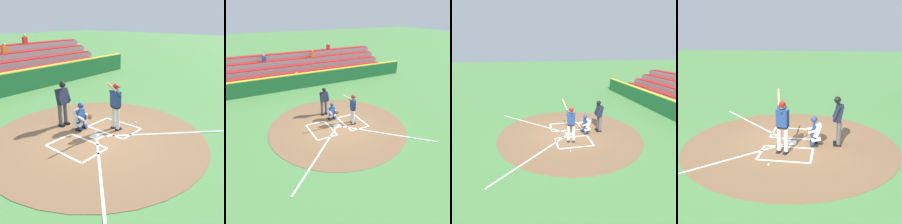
# 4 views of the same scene
# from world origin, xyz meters

# --- Properties ---
(ground_plane) EXTENTS (120.00, 120.00, 0.00)m
(ground_plane) POSITION_xyz_m (0.00, 0.00, 0.00)
(ground_plane) COLOR #4C8442
(dirt_circle) EXTENTS (8.00, 8.00, 0.01)m
(dirt_circle) POSITION_xyz_m (0.00, 0.00, 0.01)
(dirt_circle) COLOR brown
(dirt_circle) RESTS_ON ground
(home_plate_and_chalk) EXTENTS (7.93, 4.91, 0.01)m
(home_plate_and_chalk) POSITION_xyz_m (0.00, 0.88, 0.01)
(home_plate_and_chalk) COLOR white
(home_plate_and_chalk) RESTS_ON dirt_circle
(batter) EXTENTS (1.05, 0.54, 2.13)m
(batter) POSITION_xyz_m (-0.95, 0.14, 1.10)
(batter) COLOR silver
(batter) RESTS_ON ground
(catcher) EXTENTS (0.64, 0.62, 1.13)m
(catcher) POSITION_xyz_m (-0.11, -0.91, 0.59)
(catcher) COLOR black
(catcher) RESTS_ON ground
(plate_umpire) EXTENTS (0.58, 0.41, 1.86)m
(plate_umpire) POSITION_xyz_m (0.06, -1.76, 1.08)
(plate_umpire) COLOR #4C4C51
(plate_umpire) RESTS_ON ground
(baseball) EXTENTS (0.07, 0.07, 0.07)m
(baseball) POSITION_xyz_m (-2.00, 0.40, 0.04)
(baseball) COLOR white
(baseball) RESTS_ON ground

